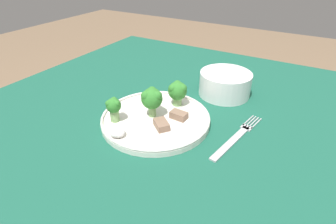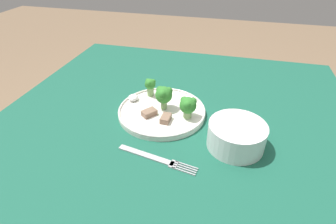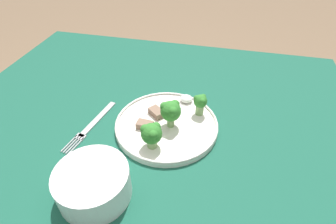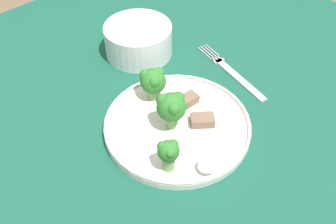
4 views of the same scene
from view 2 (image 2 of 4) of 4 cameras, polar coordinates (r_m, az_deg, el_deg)
table at (r=0.80m, az=1.01°, el=-8.83°), size 1.08×1.04×0.75m
dinner_plate at (r=0.77m, az=-1.35°, el=0.20°), size 0.26×0.26×0.02m
fork at (r=0.63m, az=-2.65°, el=-10.08°), size 0.06×0.20×0.00m
cream_bowl at (r=0.67m, az=14.64°, el=-5.11°), size 0.14×0.14×0.07m
broccoli_floret_near_rim_left at (r=0.75m, az=-0.93°, el=3.77°), size 0.05×0.05×0.07m
broccoli_floret_center_left at (r=0.82m, az=-3.90°, el=5.85°), size 0.04×0.03×0.06m
broccoli_floret_back_left at (r=0.72m, az=4.36°, el=1.45°), size 0.05×0.05×0.06m
meat_slice_front_slice at (r=0.75m, az=-4.11°, el=-0.18°), size 0.05×0.05×0.02m
meat_slice_middle_slice at (r=0.72m, az=-0.44°, el=-1.30°), size 0.04×0.03×0.02m
sauce_dollop at (r=0.82m, az=-7.60°, el=3.11°), size 0.03×0.03×0.02m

